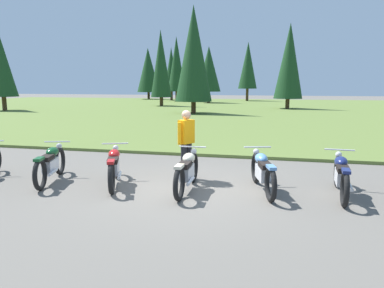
{
  "coord_description": "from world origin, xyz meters",
  "views": [
    {
      "loc": [
        1.89,
        -7.37,
        2.26
      ],
      "look_at": [
        0.0,
        0.6,
        0.9
      ],
      "focal_mm": 33.46,
      "sensor_mm": 36.0,
      "label": 1
    }
  ],
  "objects_px": {
    "motorcycle_cream": "(187,171)",
    "motorcycle_sky_blue": "(263,171)",
    "motorcycle_british_green": "(51,163)",
    "motorcycle_navy": "(341,175)",
    "motorcycle_red": "(114,166)",
    "rider_checking_bike": "(186,140)"
  },
  "relations": [
    {
      "from": "motorcycle_red",
      "to": "motorcycle_sky_blue",
      "type": "bearing_deg",
      "value": 4.69
    },
    {
      "from": "motorcycle_navy",
      "to": "rider_checking_bike",
      "type": "height_order",
      "value": "rider_checking_bike"
    },
    {
      "from": "motorcycle_navy",
      "to": "motorcycle_sky_blue",
      "type": "bearing_deg",
      "value": -178.55
    },
    {
      "from": "motorcycle_red",
      "to": "motorcycle_british_green",
      "type": "bearing_deg",
      "value": -176.53
    },
    {
      "from": "motorcycle_cream",
      "to": "motorcycle_navy",
      "type": "distance_m",
      "value": 3.18
    },
    {
      "from": "motorcycle_cream",
      "to": "motorcycle_sky_blue",
      "type": "xyz_separation_m",
      "value": [
        1.58,
        0.33,
        0.0
      ]
    },
    {
      "from": "motorcycle_british_green",
      "to": "motorcycle_sky_blue",
      "type": "height_order",
      "value": "same"
    },
    {
      "from": "motorcycle_british_green",
      "to": "motorcycle_red",
      "type": "xyz_separation_m",
      "value": [
        1.56,
        0.09,
        0.0
      ]
    },
    {
      "from": "motorcycle_red",
      "to": "rider_checking_bike",
      "type": "distance_m",
      "value": 1.78
    },
    {
      "from": "motorcycle_british_green",
      "to": "motorcycle_cream",
      "type": "xyz_separation_m",
      "value": [
        3.29,
        0.04,
        0.0
      ]
    },
    {
      "from": "motorcycle_cream",
      "to": "rider_checking_bike",
      "type": "height_order",
      "value": "rider_checking_bike"
    },
    {
      "from": "motorcycle_cream",
      "to": "motorcycle_navy",
      "type": "relative_size",
      "value": 1.0
    },
    {
      "from": "motorcycle_sky_blue",
      "to": "motorcycle_navy",
      "type": "height_order",
      "value": "same"
    },
    {
      "from": "motorcycle_navy",
      "to": "rider_checking_bike",
      "type": "xyz_separation_m",
      "value": [
        -3.4,
        0.54,
        0.51
      ]
    },
    {
      "from": "motorcycle_cream",
      "to": "motorcycle_sky_blue",
      "type": "distance_m",
      "value": 1.61
    },
    {
      "from": "motorcycle_cream",
      "to": "rider_checking_bike",
      "type": "relative_size",
      "value": 1.26
    },
    {
      "from": "motorcycle_british_green",
      "to": "motorcycle_navy",
      "type": "height_order",
      "value": "same"
    },
    {
      "from": "motorcycle_red",
      "to": "rider_checking_bike",
      "type": "relative_size",
      "value": 1.19
    },
    {
      "from": "motorcycle_cream",
      "to": "motorcycle_navy",
      "type": "height_order",
      "value": "same"
    },
    {
      "from": "motorcycle_cream",
      "to": "motorcycle_red",
      "type": "bearing_deg",
      "value": 178.23
    },
    {
      "from": "motorcycle_british_green",
      "to": "motorcycle_red",
      "type": "height_order",
      "value": "same"
    },
    {
      "from": "motorcycle_sky_blue",
      "to": "rider_checking_bike",
      "type": "relative_size",
      "value": 1.23
    }
  ]
}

